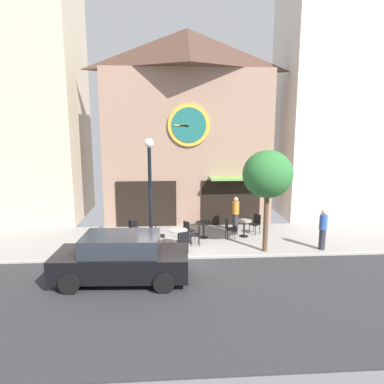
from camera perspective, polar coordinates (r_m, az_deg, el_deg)
name	(u,v)px	position (r m, az deg, el deg)	size (l,w,h in m)	color
ground_plane	(170,269)	(12.76, -3.55, -12.41)	(25.33, 11.03, 0.13)	gray
clock_building	(187,124)	(18.61, -0.77, 10.94)	(8.51, 4.06, 9.79)	#9E7A66
neighbor_building_left	(23,96)	(21.15, -25.85, 13.87)	(5.91, 4.84, 13.07)	beige
neighbor_building_right	(338,104)	(21.70, 22.67, 13.01)	(6.35, 4.48, 12.34)	silver
street_lamp	(150,195)	(13.89, -6.82, -0.53)	(0.36, 0.36, 4.52)	black
street_tree	(268,175)	(13.95, 12.22, 2.74)	(1.97, 1.77, 4.07)	brown
cafe_table_near_door	(135,235)	(14.82, -9.19, -6.89)	(0.72, 0.72, 0.75)	black
cafe_table_rightmost	(178,234)	(14.71, -2.23, -6.86)	(0.79, 0.79, 0.74)	black
cafe_table_center_right	(204,227)	(15.83, 1.91, -5.65)	(0.75, 0.75, 0.72)	black
cafe_table_leftmost	(244,225)	(16.19, 8.48, -5.37)	(0.70, 0.70, 0.76)	black
cafe_chair_right_end	(188,229)	(15.43, -0.63, -6.07)	(0.56, 0.56, 0.90)	black
cafe_chair_curbside	(229,227)	(15.81, 5.98, -5.72)	(0.43, 0.43, 0.90)	black
cafe_chair_by_entrance	(197,233)	(14.89, 0.79, -6.71)	(0.40, 0.40, 0.90)	black
cafe_chair_mid_row	(158,234)	(14.81, -5.55, -6.85)	(0.41, 0.41, 0.90)	black
cafe_chair_left_end	(256,222)	(16.77, 10.36, -4.88)	(0.56, 0.56, 0.90)	black
cafe_chair_outer	(183,240)	(13.97, -1.43, -7.88)	(0.50, 0.50, 0.90)	black
cafe_chair_facing_street	(133,229)	(15.63, -9.59, -6.01)	(0.41, 0.41, 0.90)	black
cafe_chair_near_lamp	(120,240)	(14.31, -11.62, -7.66)	(0.55, 0.55, 0.90)	black
pedestrian_blue	(323,229)	(15.25, 20.53, -5.67)	(0.45, 0.45, 1.67)	#2D2D38
pedestrian_orange	(236,214)	(16.89, 7.11, -3.51)	(0.44, 0.44, 1.67)	#2D2D38
parked_car_black	(122,258)	(11.77, -11.38, -10.52)	(4.38, 2.18, 1.55)	black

